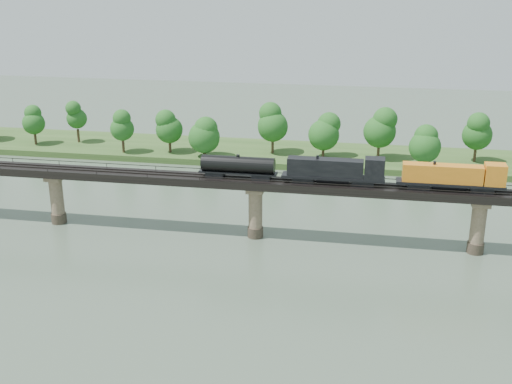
# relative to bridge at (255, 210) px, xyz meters

# --- Properties ---
(ground) EXTENTS (400.00, 400.00, 0.00)m
(ground) POSITION_rel_bridge_xyz_m (0.00, -30.00, -5.46)
(ground) COLOR #3D4E3E
(ground) RESTS_ON ground
(far_bank) EXTENTS (300.00, 24.00, 1.60)m
(far_bank) POSITION_rel_bridge_xyz_m (0.00, 55.00, -4.66)
(far_bank) COLOR #2E4D1E
(far_bank) RESTS_ON ground
(bridge) EXTENTS (236.00, 30.00, 11.50)m
(bridge) POSITION_rel_bridge_xyz_m (0.00, 0.00, 0.00)
(bridge) COLOR #473A2D
(bridge) RESTS_ON ground
(bridge_superstructure) EXTENTS (220.00, 4.90, 0.75)m
(bridge_superstructure) POSITION_rel_bridge_xyz_m (0.00, 0.00, 6.33)
(bridge_superstructure) COLOR black
(bridge_superstructure) RESTS_ON bridge
(far_treeline) EXTENTS (289.06, 17.54, 13.60)m
(far_treeline) POSITION_rel_bridge_xyz_m (-8.21, 50.52, 3.37)
(far_treeline) COLOR #382619
(far_treeline) RESTS_ON far_bank
(freight_train) EXTENTS (74.53, 2.90, 5.13)m
(freight_train) POSITION_rel_bridge_xyz_m (27.89, 0.00, 8.49)
(freight_train) COLOR black
(freight_train) RESTS_ON bridge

